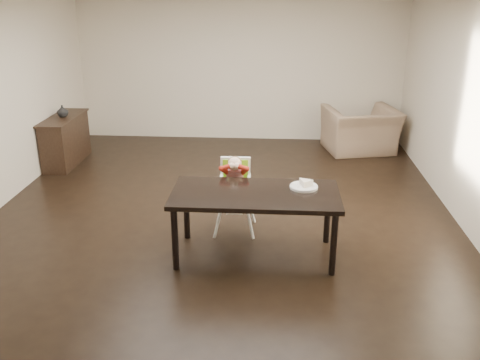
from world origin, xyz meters
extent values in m
plane|color=black|center=(0.00, 0.00, 0.00)|extent=(7.00, 7.00, 0.00)
cube|color=beige|center=(0.00, 3.50, 1.35)|extent=(6.00, 0.02, 2.70)
cube|color=beige|center=(0.00, -3.50, 1.35)|extent=(6.00, 0.02, 2.70)
cube|color=beige|center=(3.00, 0.00, 1.35)|extent=(0.02, 7.00, 2.70)
cube|color=black|center=(0.48, -1.15, 0.72)|extent=(1.80, 0.90, 0.05)
cylinder|color=black|center=(-0.34, -1.52, 0.35)|extent=(0.07, 0.07, 0.70)
cylinder|color=black|center=(1.30, -1.52, 0.35)|extent=(0.07, 0.07, 0.70)
cylinder|color=black|center=(-0.34, -0.78, 0.35)|extent=(0.07, 0.07, 0.70)
cylinder|color=black|center=(1.30, -0.78, 0.35)|extent=(0.07, 0.07, 0.70)
cylinder|color=white|center=(0.03, -0.72, 0.25)|extent=(0.04, 0.04, 0.50)
cylinder|color=white|center=(0.39, -0.71, 0.25)|extent=(0.04, 0.04, 0.50)
cylinder|color=white|center=(0.02, -0.36, 0.25)|extent=(0.04, 0.04, 0.50)
cylinder|color=white|center=(0.38, -0.35, 0.25)|extent=(0.04, 0.04, 0.50)
cube|color=white|center=(0.21, -0.54, 0.50)|extent=(0.36, 0.33, 0.04)
cube|color=#83CC1A|center=(0.21, -0.54, 0.53)|extent=(0.29, 0.27, 0.03)
cube|color=white|center=(0.20, -0.40, 0.71)|extent=(0.36, 0.05, 0.38)
cube|color=#83CC1A|center=(0.20, -0.42, 0.70)|extent=(0.30, 0.02, 0.34)
cube|color=black|center=(0.15, -0.49, 0.70)|extent=(0.03, 0.16, 0.02)
cube|color=black|center=(0.26, -0.49, 0.70)|extent=(0.03, 0.16, 0.02)
cylinder|color=#AA2313|center=(0.21, -0.54, 0.67)|extent=(0.21, 0.21, 0.24)
sphere|color=beige|center=(0.21, -0.55, 0.86)|extent=(0.16, 0.16, 0.16)
ellipsoid|color=brown|center=(0.21, -0.53, 0.88)|extent=(0.17, 0.16, 0.12)
sphere|color=beige|center=(0.18, -0.64, 0.87)|extent=(0.07, 0.07, 0.07)
sphere|color=beige|center=(0.24, -0.64, 0.87)|extent=(0.07, 0.07, 0.07)
cylinder|color=white|center=(1.00, -0.99, 0.76)|extent=(0.39, 0.39, 0.02)
torus|color=white|center=(1.00, -0.99, 0.77)|extent=(0.39, 0.39, 0.02)
imported|color=#977B60|center=(2.17, 2.80, 0.52)|extent=(1.33, 1.01, 1.04)
cube|color=black|center=(-2.78, 1.80, 0.38)|extent=(0.40, 1.20, 0.76)
cube|color=black|center=(-2.78, 1.80, 0.78)|extent=(0.44, 1.26, 0.03)
imported|color=#99999E|center=(-2.78, 1.82, 0.88)|extent=(0.24, 0.24, 0.18)
camera|label=1|loc=(0.67, -6.45, 2.89)|focal=40.00mm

